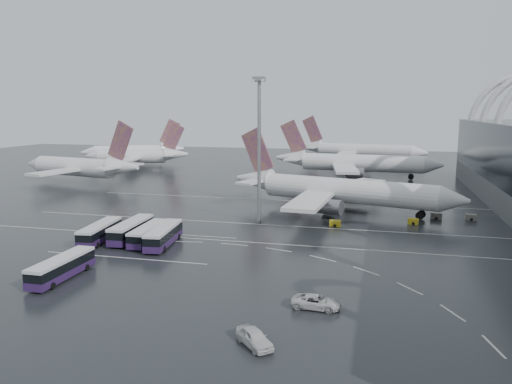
% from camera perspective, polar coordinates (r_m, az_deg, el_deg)
% --- Properties ---
extents(ground, '(420.00, 420.00, 0.00)m').
position_cam_1_polar(ground, '(89.75, 3.92, -5.70)').
color(ground, black).
rests_on(ground, ground).
extents(lane_marking_near, '(120.00, 0.25, 0.01)m').
position_cam_1_polar(lane_marking_near, '(87.85, 3.69, -6.03)').
color(lane_marking_near, beige).
rests_on(lane_marking_near, ground).
extents(lane_marking_mid, '(120.00, 0.25, 0.01)m').
position_cam_1_polar(lane_marking_mid, '(101.22, 5.13, -3.97)').
color(lane_marking_mid, beige).
rests_on(lane_marking_mid, ground).
extents(lane_marking_far, '(120.00, 0.25, 0.01)m').
position_cam_1_polar(lane_marking_far, '(128.37, 7.08, -1.13)').
color(lane_marking_far, beige).
rests_on(lane_marking_far, ground).
extents(bus_bay_line_south, '(28.00, 0.25, 0.01)m').
position_cam_1_polar(bus_bay_line_south, '(82.94, -14.83, -7.28)').
color(bus_bay_line_south, beige).
rests_on(bus_bay_line_south, ground).
extents(bus_bay_line_north, '(28.00, 0.25, 0.01)m').
position_cam_1_polar(bus_bay_line_north, '(96.71, -10.26, -4.72)').
color(bus_bay_line_north, beige).
rests_on(bus_bay_line_north, ground).
extents(airliner_main, '(55.25, 47.82, 19.02)m').
position_cam_1_polar(airliner_main, '(117.04, 9.18, 0.15)').
color(airliner_main, silver).
rests_on(airliner_main, ground).
extents(airliner_gate_b, '(57.09, 51.23, 19.82)m').
position_cam_1_polar(airliner_gate_b, '(175.83, 11.05, 3.25)').
color(airliner_gate_b, silver).
rests_on(airliner_gate_b, ground).
extents(airliner_gate_c, '(57.35, 52.08, 20.60)m').
position_cam_1_polar(airliner_gate_c, '(225.13, 11.54, 4.61)').
color(airliner_gate_c, silver).
rests_on(airliner_gate_c, ground).
extents(jet_remote_west, '(46.22, 37.42, 20.16)m').
position_cam_1_polar(jet_remote_west, '(167.38, -19.25, 2.67)').
color(jet_remote_west, silver).
rests_on(jet_remote_west, ground).
extents(jet_remote_mid, '(41.79, 33.83, 18.23)m').
position_cam_1_polar(jet_remote_mid, '(206.12, -13.28, 3.99)').
color(jet_remote_mid, silver).
rests_on(jet_remote_mid, ground).
extents(jet_remote_far, '(41.82, 34.19, 19.23)m').
position_cam_1_polar(jet_remote_far, '(226.16, -13.63, 4.51)').
color(jet_remote_far, silver).
rests_on(jet_remote_far, ground).
extents(bus_row_near_a, '(4.38, 13.21, 3.19)m').
position_cam_1_polar(bus_row_near_a, '(93.72, -17.41, -4.36)').
color(bus_row_near_a, '#2D133D').
rests_on(bus_row_near_a, ground).
extents(bus_row_near_b, '(3.83, 13.79, 3.36)m').
position_cam_1_polar(bus_row_near_b, '(93.52, -14.05, -4.18)').
color(bus_row_near_b, '#2D133D').
rests_on(bus_row_near_b, ground).
extents(bus_row_near_c, '(3.51, 12.44, 3.03)m').
position_cam_1_polar(bus_row_near_c, '(90.70, -12.24, -4.65)').
color(bus_row_near_c, '#2D133D').
rests_on(bus_row_near_c, ground).
extents(bus_row_near_d, '(4.48, 13.54, 3.27)m').
position_cam_1_polar(bus_row_near_d, '(88.43, -10.50, -4.87)').
color(bus_row_near_d, '#2D133D').
rests_on(bus_row_near_d, ground).
extents(bus_row_far_a, '(3.03, 12.46, 3.07)m').
position_cam_1_polar(bus_row_far_a, '(75.26, -21.33, -8.01)').
color(bus_row_far_a, '#2D133D').
rests_on(bus_row_far_a, ground).
extents(van_curve_a, '(5.91, 2.88, 1.62)m').
position_cam_1_polar(van_curve_a, '(61.07, 6.89, -12.36)').
color(van_curve_a, silver).
rests_on(van_curve_a, ground).
extents(van_curve_b, '(5.03, 5.16, 1.75)m').
position_cam_1_polar(van_curve_b, '(51.93, -0.18, -16.30)').
color(van_curve_b, silver).
rests_on(van_curve_b, ground).
extents(floodlight_mast, '(2.28, 2.28, 29.80)m').
position_cam_1_polar(floodlight_mast, '(101.96, 0.36, 6.82)').
color(floodlight_mast, gray).
rests_on(floodlight_mast, ground).
extents(gse_cart_belly_a, '(2.10, 1.24, 1.14)m').
position_cam_1_polar(gse_cart_belly_a, '(107.99, 17.51, -3.21)').
color(gse_cart_belly_a, '#AC9416').
rests_on(gse_cart_belly_a, ground).
extents(gse_cart_belly_b, '(2.30, 1.36, 1.25)m').
position_cam_1_polar(gse_cart_belly_b, '(114.58, 19.90, -2.60)').
color(gse_cart_belly_b, slate).
rests_on(gse_cart_belly_b, ground).
extents(gse_cart_belly_c, '(2.25, 1.33, 1.23)m').
position_cam_1_polar(gse_cart_belly_c, '(102.32, 9.03, -3.55)').
color(gse_cart_belly_c, '#AC9416').
rests_on(gse_cart_belly_c, ground).
extents(gse_cart_belly_d, '(2.30, 1.36, 1.25)m').
position_cam_1_polar(gse_cart_belly_d, '(116.13, 23.37, -2.66)').
color(gse_cart_belly_d, slate).
rests_on(gse_cart_belly_d, ground).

